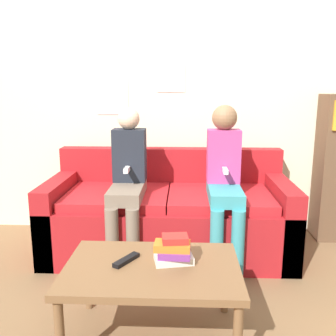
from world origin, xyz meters
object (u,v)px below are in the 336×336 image
person_right (225,176)px  couch (169,216)px  person_left (128,179)px  coffee_table (152,274)px  tv_remote (126,260)px

person_right → couch: bearing=156.2°
person_left → person_right: bearing=0.5°
couch → person_right: (0.41, -0.18, 0.37)m
coffee_table → person_right: (0.44, 0.90, 0.29)m
person_left → coffee_table: bearing=-74.2°
couch → tv_remote: size_ratio=11.16×
coffee_table → person_left: size_ratio=0.77×
couch → person_right: size_ratio=1.61×
person_left → person_right: 0.70m
tv_remote → couch: bearing=112.2°
coffee_table → person_right: size_ratio=0.76×
couch → coffee_table: size_ratio=2.12×
couch → coffee_table: couch is taller
couch → person_left: size_ratio=1.64×
person_right → tv_remote: (-0.58, -0.87, -0.23)m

